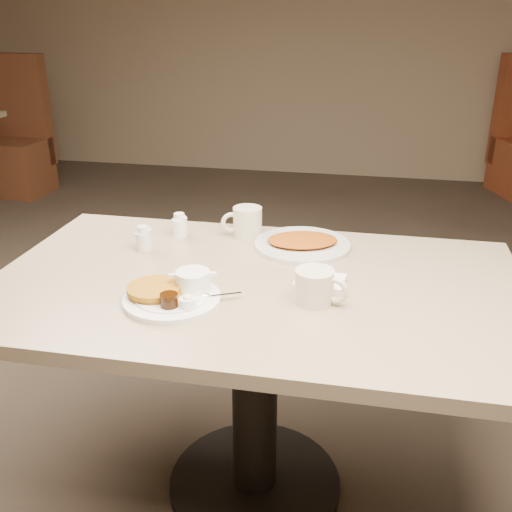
% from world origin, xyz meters
% --- Properties ---
extents(room, '(7.04, 8.04, 2.84)m').
position_xyz_m(room, '(0.00, 0.00, 1.40)').
color(room, '#4C3F33').
rests_on(room, ground).
extents(diner_table, '(1.50, 0.90, 0.75)m').
position_xyz_m(diner_table, '(0.00, 0.00, 0.58)').
color(diner_table, tan).
rests_on(diner_table, ground).
extents(main_plate, '(0.34, 0.32, 0.07)m').
position_xyz_m(main_plate, '(-0.19, -0.15, 0.77)').
color(main_plate, white).
rests_on(main_plate, diner_table).
extents(coffee_mug_near, '(0.15, 0.12, 0.09)m').
position_xyz_m(coffee_mug_near, '(0.18, -0.09, 0.80)').
color(coffee_mug_near, beige).
rests_on(coffee_mug_near, diner_table).
extents(napkin, '(0.14, 0.12, 0.02)m').
position_xyz_m(napkin, '(0.18, 0.01, 0.76)').
color(napkin, white).
rests_on(napkin, diner_table).
extents(coffee_mug_far, '(0.15, 0.12, 0.10)m').
position_xyz_m(coffee_mug_far, '(-0.10, 0.35, 0.80)').
color(coffee_mug_far, beige).
rests_on(coffee_mug_far, diner_table).
extents(creamer_left, '(0.08, 0.06, 0.08)m').
position_xyz_m(creamer_left, '(-0.39, 0.16, 0.79)').
color(creamer_left, silver).
rests_on(creamer_left, diner_table).
extents(creamer_right, '(0.07, 0.05, 0.08)m').
position_xyz_m(creamer_right, '(-0.32, 0.30, 0.79)').
color(creamer_right, white).
rests_on(creamer_right, diner_table).
extents(hash_plate, '(0.38, 0.38, 0.04)m').
position_xyz_m(hash_plate, '(0.10, 0.28, 0.76)').
color(hash_plate, beige).
rests_on(hash_plate, diner_table).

